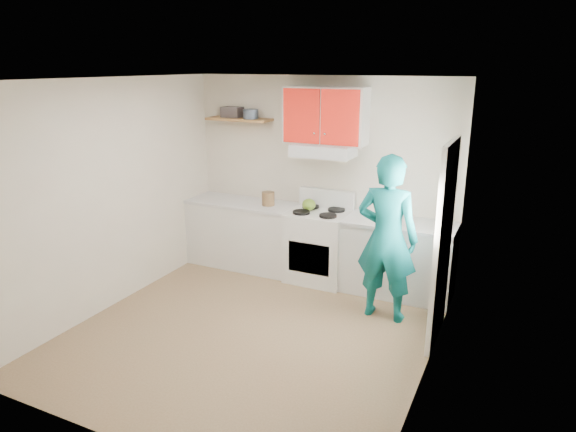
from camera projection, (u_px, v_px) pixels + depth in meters
The scene contains 21 objects.
floor at pixel (253, 331), 5.49m from camera, with size 3.80×3.80×0.00m, color brown.
ceiling at pixel (248, 79), 4.75m from camera, with size 3.60×3.80×0.04m, color white.
back_wall at pixel (322, 177), 6.77m from camera, with size 3.60×0.04×2.60m, color beige.
front_wall at pixel (113, 285), 3.48m from camera, with size 3.60×0.04×2.60m, color beige.
left_wall at pixel (113, 195), 5.87m from camera, with size 0.04×3.80×2.60m, color beige.
right_wall at pixel (435, 239), 4.38m from camera, with size 0.04×3.80×2.60m, color beige.
door at pixel (443, 244), 5.08m from camera, with size 0.05×0.85×2.05m, color white.
door_glass at pixel (444, 203), 4.97m from camera, with size 0.01×0.55×0.95m, color white.
counter_left at pixel (243, 234), 7.18m from camera, with size 1.52×0.60×0.90m, color silver.
counter_right at pixel (398, 259), 6.28m from camera, with size 1.32×0.60×0.90m, color silver.
stove at pixel (318, 246), 6.69m from camera, with size 0.76×0.65×0.92m, color white.
range_hood at pixel (323, 151), 6.42m from camera, with size 0.76×0.44×0.15m, color silver.
upper_cabinets at pixel (326, 116), 6.35m from camera, with size 1.02×0.33×0.70m, color red.
shelf at pixel (239, 119), 6.91m from camera, with size 0.90×0.30×0.04m, color brown.
books at pixel (232, 112), 6.96m from camera, with size 0.27×0.19×0.14m, color #3B3436.
tin at pixel (251, 114), 6.77m from camera, with size 0.20×0.20×0.12m, color #333D4C.
kettle at pixel (309, 205), 6.62m from camera, with size 0.18×0.18×0.15m, color olive.
crock at pixel (268, 199), 6.85m from camera, with size 0.17×0.17×0.20m, color brown.
cutting_board at pixel (374, 219), 6.31m from camera, with size 0.28×0.20×0.02m, color olive.
silicone_mat at pixel (431, 226), 6.05m from camera, with size 0.28×0.23×0.01m, color red.
person at pixel (387, 238), 5.56m from camera, with size 0.68×0.44×1.85m, color #0B6163.
Camera 1 is at (2.45, -4.28, 2.74)m, focal length 32.10 mm.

